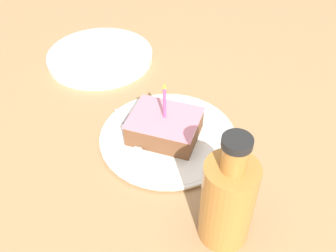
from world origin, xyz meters
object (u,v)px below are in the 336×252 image
(cake_slice, at_px, (165,126))
(bottle, at_px, (228,199))
(side_plate, at_px, (100,57))
(plate, at_px, (168,137))
(fork, at_px, (130,130))

(cake_slice, bearing_deg, bottle, 42.79)
(bottle, relative_size, side_plate, 0.77)
(plate, relative_size, side_plate, 1.02)
(plate, distance_m, cake_slice, 0.03)
(plate, xyz_separation_m, cake_slice, (0.00, -0.01, 0.03))
(fork, bearing_deg, side_plate, -142.65)
(bottle, xyz_separation_m, side_plate, (-0.41, -0.42, -0.08))
(fork, distance_m, side_plate, 0.31)
(side_plate, bearing_deg, cake_slice, 47.99)
(bottle, distance_m, side_plate, 0.59)
(plate, height_order, cake_slice, cake_slice)
(plate, bearing_deg, side_plate, -131.01)
(cake_slice, xyz_separation_m, side_plate, (-0.23, -0.26, -0.03))
(side_plate, bearing_deg, plate, 48.99)
(fork, xyz_separation_m, bottle, (0.16, 0.23, 0.07))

